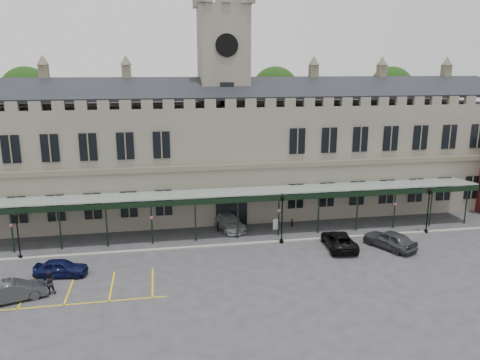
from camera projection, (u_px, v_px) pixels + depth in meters
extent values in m
plane|color=#303033|center=(253.00, 269.00, 37.75)|extent=(140.00, 140.00, 0.00)
cube|color=#6A6559|center=(224.00, 159.00, 51.64)|extent=(60.00, 10.00, 12.00)
cube|color=brown|center=(231.00, 167.00, 46.64)|extent=(60.00, 0.35, 0.50)
cube|color=black|center=(227.00, 88.00, 47.41)|extent=(60.00, 4.77, 2.20)
cube|color=black|center=(220.00, 86.00, 52.19)|extent=(60.00, 4.77, 2.20)
cube|color=black|center=(232.00, 208.00, 47.72)|extent=(3.20, 0.18, 3.80)
cube|color=#6A6559|center=(224.00, 114.00, 50.46)|extent=(5.00, 5.00, 22.00)
cylinder|color=silver|center=(227.00, 45.00, 46.36)|extent=(2.20, 0.12, 2.20)
cylinder|color=black|center=(227.00, 45.00, 46.30)|extent=(2.30, 0.04, 2.30)
cube|color=black|center=(227.00, 96.00, 47.54)|extent=(1.40, 0.12, 2.80)
cube|color=#8C9E93|center=(235.00, 192.00, 45.39)|extent=(50.00, 4.00, 0.40)
cube|color=black|center=(238.00, 200.00, 43.53)|extent=(50.00, 0.18, 0.50)
cube|color=gray|center=(241.00, 244.00, 42.99)|extent=(60.00, 0.40, 0.12)
cylinder|color=#332314|center=(33.00, 151.00, 56.45)|extent=(0.70, 0.70, 12.00)
sphere|color=black|center=(27.00, 92.00, 54.81)|extent=(6.00, 6.00, 6.00)
cylinder|color=#332314|center=(274.00, 144.00, 61.62)|extent=(0.70, 0.70, 12.00)
sphere|color=black|center=(275.00, 90.00, 59.98)|extent=(6.00, 6.00, 6.00)
cylinder|color=#332314|center=(387.00, 141.00, 64.38)|extent=(0.70, 0.70, 12.00)
sphere|color=black|center=(391.00, 89.00, 62.74)|extent=(6.00, 6.00, 6.00)
cylinder|color=black|center=(21.00, 257.00, 39.77)|extent=(0.33, 0.33, 0.27)
cylinder|color=black|center=(18.00, 239.00, 39.37)|extent=(0.11, 0.11, 3.62)
cube|color=black|center=(16.00, 217.00, 38.91)|extent=(0.25, 0.25, 0.36)
cone|color=black|center=(15.00, 213.00, 38.84)|extent=(0.40, 0.40, 0.27)
cylinder|color=black|center=(281.00, 241.00, 43.38)|extent=(0.37, 0.37, 0.31)
cylinder|color=black|center=(282.00, 222.00, 42.93)|extent=(0.12, 0.12, 4.13)
cube|color=black|center=(282.00, 199.00, 42.41)|extent=(0.29, 0.29, 0.41)
cone|color=black|center=(283.00, 195.00, 42.32)|extent=(0.45, 0.45, 0.31)
cylinder|color=black|center=(426.00, 231.00, 46.07)|extent=(0.36, 0.36, 0.30)
cylinder|color=black|center=(428.00, 213.00, 45.64)|extent=(0.12, 0.12, 4.01)
cube|color=black|center=(430.00, 192.00, 45.13)|extent=(0.28, 0.28, 0.40)
cone|color=black|center=(430.00, 188.00, 45.05)|extent=(0.44, 0.44, 0.30)
cube|color=#DE6207|center=(352.00, 251.00, 41.46)|extent=(0.34, 0.34, 0.04)
cone|color=#DE6207|center=(353.00, 248.00, 41.39)|extent=(0.40, 0.40, 0.63)
cylinder|color=silver|center=(353.00, 247.00, 41.37)|extent=(0.26, 0.26, 0.09)
cylinder|color=black|center=(276.00, 227.00, 46.96)|extent=(0.05, 0.05, 0.46)
cube|color=silver|center=(276.00, 224.00, 46.88)|extent=(0.63, 0.23, 1.10)
cylinder|color=black|center=(218.00, 227.00, 46.33)|extent=(0.17, 0.17, 0.97)
cylinder|color=black|center=(292.00, 223.00, 47.67)|extent=(0.15, 0.15, 0.84)
imported|color=#0C1137|center=(61.00, 268.00, 36.37)|extent=(4.21, 2.07, 1.38)
imported|color=#33353A|center=(14.00, 291.00, 32.56)|extent=(4.64, 2.85, 1.44)
imported|color=#A1A3A9|center=(228.00, 222.00, 47.05)|extent=(3.38, 5.59, 1.52)
imported|color=black|center=(339.00, 240.00, 42.06)|extent=(2.85, 5.34, 1.43)
imported|color=#33353A|center=(390.00, 239.00, 41.96)|extent=(3.96, 5.27, 1.67)
imported|color=black|center=(49.00, 283.00, 33.45)|extent=(1.04, 0.93, 1.75)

